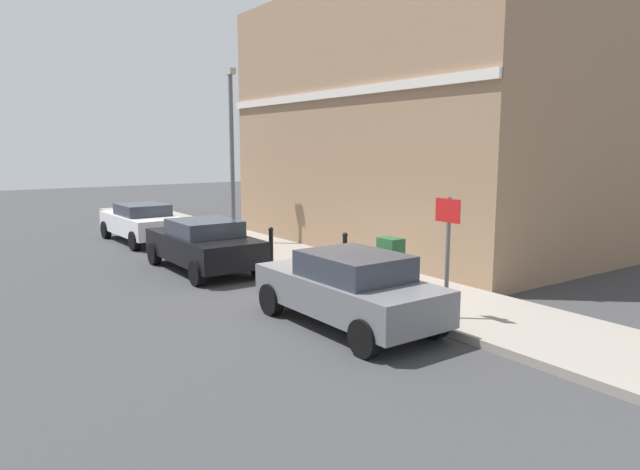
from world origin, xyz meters
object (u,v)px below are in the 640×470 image
object	(u,v)px
car_black	(204,244)
bollard_near_cabinet	(345,251)
utility_cabinet	(390,264)
street_sign	(448,239)
car_grey	(349,288)
car_white	(142,222)
bollard_far_kerb	(271,244)
lamppost	(232,148)

from	to	relation	value
car_black	bollard_near_cabinet	xyz separation A→B (m)	(2.63, -2.89, -0.03)
utility_cabinet	street_sign	size ratio (longest dim) A/B	0.50
car_grey	car_white	bearing A→B (deg)	-0.32
utility_cabinet	street_sign	world-z (taller)	street_sign
bollard_far_kerb	utility_cabinet	bearing A→B (deg)	-75.83
car_black	utility_cabinet	bearing A→B (deg)	-151.95
car_white	street_sign	size ratio (longest dim) A/B	1.86
car_grey	car_black	world-z (taller)	car_grey
car_grey	bollard_near_cabinet	xyz separation A→B (m)	(2.39, 3.26, -0.04)
car_black	street_sign	distance (m)	7.43
car_black	bollard_near_cabinet	distance (m)	3.91
bollard_near_cabinet	street_sign	size ratio (longest dim) A/B	0.45
car_white	street_sign	distance (m)	12.99
bollard_near_cabinet	lamppost	world-z (taller)	lamppost
car_black	utility_cabinet	distance (m)	5.38
car_white	bollard_near_cabinet	world-z (taller)	car_white
car_black	car_white	xyz separation A→B (m)	(0.12, 5.69, -0.02)
bollard_far_kerb	bollard_near_cabinet	bearing A→B (deg)	-61.47
utility_cabinet	bollard_near_cabinet	size ratio (longest dim) A/B	1.11
car_grey	utility_cabinet	size ratio (longest dim) A/B	3.51
car_grey	utility_cabinet	world-z (taller)	car_grey
bollard_far_kerb	street_sign	bearing A→B (deg)	-88.09
car_black	utility_cabinet	size ratio (longest dim) A/B	3.65
street_sign	lamppost	xyz separation A→B (m)	(0.58, 10.11, 1.64)
car_grey	car_white	xyz separation A→B (m)	(-0.12, 11.84, -0.03)
bollard_near_cabinet	utility_cabinet	bearing A→B (deg)	-93.08
car_white	bollard_near_cabinet	distance (m)	8.94
car_black	bollard_far_kerb	world-z (taller)	car_black
car_white	lamppost	xyz separation A→B (m)	(2.24, -2.74, 2.58)
car_black	car_white	world-z (taller)	car_black
utility_cabinet	lamppost	world-z (taller)	lamppost
car_white	street_sign	xyz separation A→B (m)	(1.66, -12.85, 0.94)
utility_cabinet	car_grey	bearing A→B (deg)	-148.58
car_grey	bollard_near_cabinet	world-z (taller)	car_grey
utility_cabinet	street_sign	bearing A→B (deg)	-107.41
car_white	bollard_near_cabinet	xyz separation A→B (m)	(2.52, -8.58, -0.02)
car_white	car_grey	bearing A→B (deg)	178.88
utility_cabinet	bollard_near_cabinet	xyz separation A→B (m)	(0.10, 1.86, 0.02)
car_white	utility_cabinet	distance (m)	10.71
bollard_near_cabinet	bollard_far_kerb	xyz separation A→B (m)	(-1.06, 1.95, 0.00)
bollard_far_kerb	street_sign	size ratio (longest dim) A/B	0.45
bollard_far_kerb	lamppost	size ratio (longest dim) A/B	0.18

